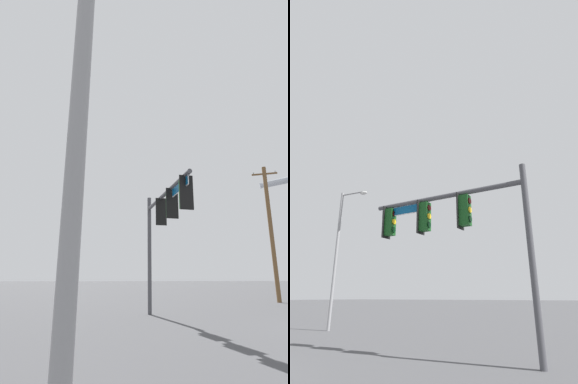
# 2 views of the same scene
# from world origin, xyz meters

# --- Properties ---
(signal_pole_near) EXTENTS (6.23, 0.63, 6.02)m
(signal_pole_near) POSITION_xyz_m (-4.15, -6.30, 4.46)
(signal_pole_near) COLOR #47474C
(signal_pole_near) RESTS_ON ground_plane
(utility_pole) EXTENTS (1.01, 1.86, 10.79)m
(utility_pole) POSITION_xyz_m (-12.63, 4.72, 5.52)
(utility_pole) COLOR brown
(utility_pole) RESTS_ON ground_plane
(street_lamp) EXTENTS (2.13, 0.47, 8.49)m
(street_lamp) POSITION_xyz_m (5.98, -9.84, 4.85)
(street_lamp) COLOR gray
(street_lamp) RESTS_ON ground_plane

